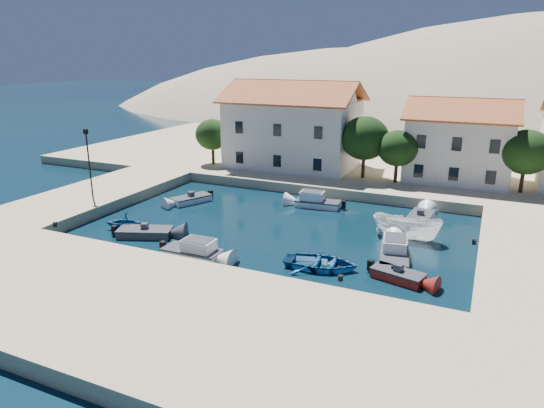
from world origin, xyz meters
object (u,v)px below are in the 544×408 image
at_px(rowboat_south, 321,268).
at_px(cabin_cruiser_east, 394,254).
at_px(building_mid, 460,139).
at_px(building_left, 293,123).
at_px(boat_east, 406,239).
at_px(lamppost, 88,157).
at_px(cabin_cruiser_south, 192,251).

height_order(rowboat_south, cabin_cruiser_east, cabin_cruiser_east).
height_order(building_mid, rowboat_south, building_mid).
height_order(building_left, boat_east, building_left).
distance_m(rowboat_south, boat_east, 8.78).
relative_size(lamppost, cabin_cruiser_east, 1.28).
bearing_deg(cabin_cruiser_east, building_mid, -15.57).
bearing_deg(cabin_cruiser_south, boat_east, 37.06).
distance_m(building_left, cabin_cruiser_east, 26.62).
height_order(building_left, building_mid, building_left).
bearing_deg(building_left, building_mid, 3.18).
bearing_deg(cabin_cruiser_east, building_left, 27.57).
bearing_deg(boat_east, rowboat_south, 156.24).
xyz_separation_m(building_left, cabin_cruiser_east, (15.86, -20.67, -5.46)).
height_order(lamppost, cabin_cruiser_south, lamppost).
relative_size(cabin_cruiser_south, boat_east, 0.79).
xyz_separation_m(building_mid, cabin_cruiser_east, (-2.14, -21.67, -4.75)).
distance_m(building_left, lamppost, 23.10).
bearing_deg(boat_east, building_mid, -2.57).
relative_size(rowboat_south, cabin_cruiser_east, 1.00).
relative_size(building_mid, lamppost, 1.69).
bearing_deg(cabin_cruiser_east, cabin_cruiser_south, 102.46).
xyz_separation_m(building_left, rowboat_south, (11.72, -23.89, -5.94)).
relative_size(cabin_cruiser_south, rowboat_south, 0.85).
bearing_deg(rowboat_south, boat_east, -36.58).
bearing_deg(cabin_cruiser_south, cabin_cruiser_east, 22.07).
xyz_separation_m(cabin_cruiser_south, cabin_cruiser_east, (12.79, 5.27, 0.00)).
xyz_separation_m(building_left, building_mid, (18.00, 1.00, -0.71)).
bearing_deg(cabin_cruiser_south, lamppost, 157.50).
xyz_separation_m(lamppost, cabin_cruiser_east, (27.36, -0.67, -4.28)).
bearing_deg(cabin_cruiser_east, lamppost, 78.67).
relative_size(building_mid, cabin_cruiser_east, 2.17).
xyz_separation_m(building_mid, boat_east, (-2.12, -17.15, -5.22)).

